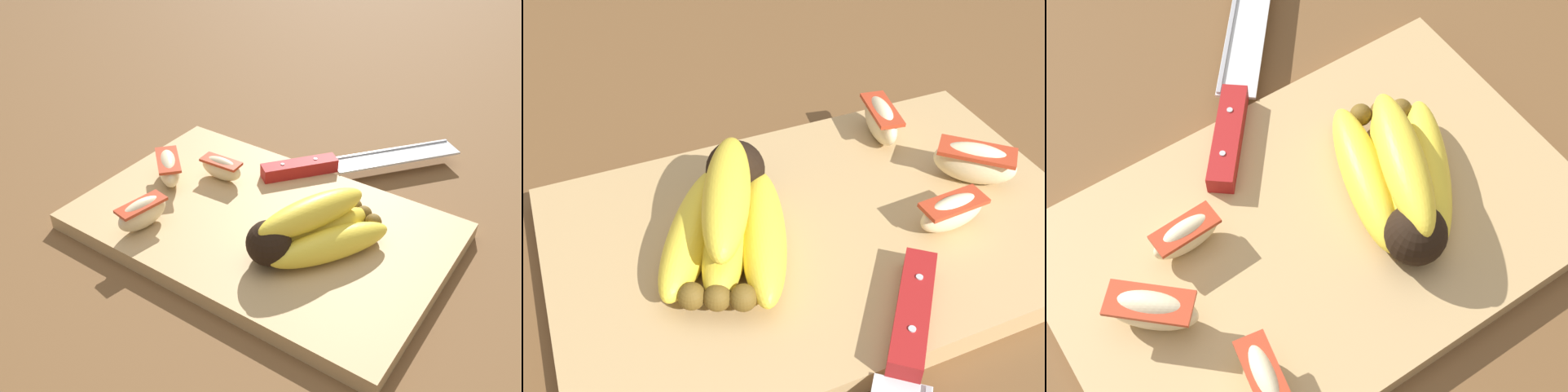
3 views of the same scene
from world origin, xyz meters
The scene contains 7 objects.
ground_plane centered at (0.00, 0.00, 0.00)m, with size 6.00×6.00×0.00m, color brown.
cutting_board centered at (0.02, -0.01, 0.01)m, with size 0.42×0.27×0.02m, color tan.
banana_bunch centered at (0.09, -0.02, 0.04)m, with size 0.14×0.16×0.07m.
chefs_knife centered at (0.03, 0.14, 0.03)m, with size 0.20×0.24×0.02m.
apple_wedge_near centered at (-0.13, -0.01, 0.04)m, with size 0.07×0.07×0.04m.
apple_wedge_middle centered at (-0.08, 0.03, 0.04)m, with size 0.06×0.02×0.03m.
apple_wedge_far centered at (-0.09, -0.10, 0.04)m, with size 0.03×0.07×0.04m.
Camera 1 is at (0.32, -0.45, 0.43)m, focal length 39.78 mm.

